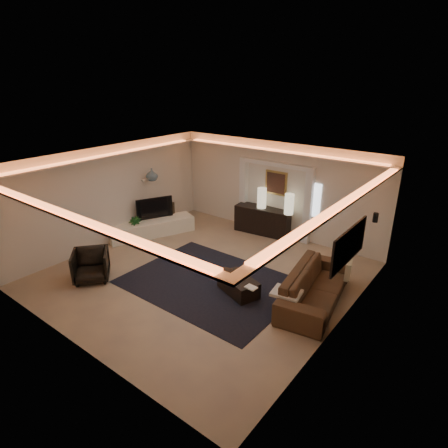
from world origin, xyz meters
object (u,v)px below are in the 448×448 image
Objects in this scene: coffee_table at (238,285)px; armchair at (91,265)px; sofa at (315,286)px; console at (263,221)px.

coffee_table is 1.18× the size of armchair.
console is at bearing 39.36° from sofa.
console is 3.72m from coffee_table.
console is 2.11× the size of armchair.
console reaches higher than coffee_table.
console is 5.40m from armchair.
armchair is (-1.76, -5.11, -0.01)m from console.
sofa is 5.38m from armchair.
armchair is (-3.24, -1.71, 0.18)m from coffee_table.
sofa is 2.62× the size of coffee_table.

